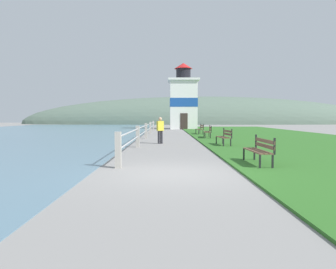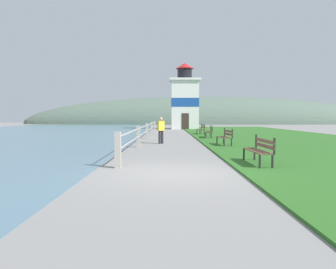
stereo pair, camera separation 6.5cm
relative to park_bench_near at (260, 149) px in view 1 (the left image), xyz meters
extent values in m
plane|color=gray|center=(-2.74, -1.50, -0.54)|extent=(160.00, 160.00, 0.00)
cube|color=#2D6623|center=(5.06, 15.05, -0.51)|extent=(12.00, 49.64, 0.06)
cube|color=#A8A399|center=(-4.43, -0.50, 0.01)|extent=(0.18, 0.18, 1.10)
cube|color=#A8A399|center=(-4.43, 6.28, 0.01)|extent=(0.18, 0.18, 1.10)
cube|color=#A8A399|center=(-4.43, 13.06, 0.01)|extent=(0.18, 0.18, 1.10)
cube|color=#A8A399|center=(-4.43, 19.85, 0.01)|extent=(0.18, 0.18, 1.10)
cube|color=#A8A399|center=(-4.43, 26.63, 0.01)|extent=(0.18, 0.18, 1.10)
cylinder|color=#B2B2B7|center=(-4.43, 13.06, 0.39)|extent=(0.06, 27.13, 0.06)
cylinder|color=#B2B2B7|center=(-4.43, 13.06, 0.01)|extent=(0.06, 27.13, 0.06)
cube|color=brown|center=(-0.24, 0.00, -0.07)|extent=(0.15, 1.89, 0.04)
cube|color=brown|center=(-0.09, 0.00, -0.07)|extent=(0.15, 1.89, 0.04)
cube|color=brown|center=(0.06, 0.00, -0.07)|extent=(0.15, 1.89, 0.04)
cube|color=brown|center=(0.14, 0.00, 0.25)|extent=(0.09, 1.89, 0.11)
cube|color=brown|center=(0.14, 0.00, 0.09)|extent=(0.09, 1.89, 0.11)
cube|color=black|center=(-0.26, -0.92, -0.31)|extent=(0.05, 0.05, 0.45)
cube|color=black|center=(-0.29, 0.91, -0.31)|extent=(0.05, 0.05, 0.45)
cube|color=black|center=(0.11, -0.92, -0.31)|extent=(0.05, 0.05, 0.45)
cube|color=black|center=(0.08, 0.92, -0.31)|extent=(0.05, 0.05, 0.45)
cube|color=black|center=(0.16, -0.92, 0.16)|extent=(0.05, 0.05, 0.49)
cube|color=black|center=(0.13, 0.92, 0.16)|extent=(0.05, 0.05, 0.49)
cube|color=brown|center=(-0.10, 6.94, -0.07)|extent=(0.25, 1.61, 0.04)
cube|color=brown|center=(0.05, 6.96, -0.07)|extent=(0.25, 1.61, 0.04)
cube|color=brown|center=(0.19, 6.97, -0.07)|extent=(0.25, 1.61, 0.04)
cube|color=brown|center=(0.28, 6.98, 0.25)|extent=(0.19, 1.60, 0.11)
cube|color=brown|center=(0.28, 6.98, 0.09)|extent=(0.19, 1.60, 0.11)
cube|color=black|center=(-0.07, 6.17, -0.31)|extent=(0.05, 0.05, 0.45)
cube|color=black|center=(-0.20, 7.71, -0.31)|extent=(0.05, 0.05, 0.45)
cube|color=black|center=(0.30, 6.20, -0.31)|extent=(0.05, 0.05, 0.45)
cube|color=black|center=(0.16, 7.75, -0.31)|extent=(0.05, 0.05, 0.45)
cube|color=black|center=(0.35, 6.20, 0.16)|extent=(0.05, 0.05, 0.49)
cube|color=black|center=(0.21, 7.75, 0.16)|extent=(0.05, 0.05, 0.49)
cube|color=brown|center=(-0.18, 13.16, -0.07)|extent=(0.26, 1.90, 0.04)
cube|color=brown|center=(-0.03, 13.15, -0.07)|extent=(0.26, 1.90, 0.04)
cube|color=brown|center=(0.11, 13.14, -0.07)|extent=(0.26, 1.90, 0.04)
cube|color=brown|center=(0.20, 13.13, 0.25)|extent=(0.20, 1.90, 0.11)
cube|color=brown|center=(0.20, 13.13, 0.09)|extent=(0.20, 1.90, 0.11)
cube|color=black|center=(-0.29, 12.24, -0.31)|extent=(0.05, 0.05, 0.45)
cube|color=black|center=(-0.14, 14.09, -0.31)|extent=(0.05, 0.05, 0.45)
cube|color=black|center=(0.08, 12.21, -0.31)|extent=(0.05, 0.05, 0.45)
cube|color=black|center=(0.22, 14.06, -0.31)|extent=(0.05, 0.05, 0.45)
cube|color=black|center=(0.13, 12.21, 0.16)|extent=(0.05, 0.05, 0.49)
cube|color=black|center=(0.27, 14.05, 0.16)|extent=(0.05, 0.05, 0.49)
cube|color=brown|center=(-0.25, 18.07, -0.07)|extent=(0.21, 1.60, 0.04)
cube|color=brown|center=(-0.10, 18.08, -0.07)|extent=(0.21, 1.60, 0.04)
cube|color=brown|center=(0.05, 18.09, -0.07)|extent=(0.21, 1.60, 0.04)
cube|color=brown|center=(0.13, 18.10, 0.25)|extent=(0.16, 1.60, 0.11)
cube|color=brown|center=(0.13, 18.10, 0.09)|extent=(0.16, 1.60, 0.11)
cube|color=black|center=(-0.24, 17.30, -0.31)|extent=(0.05, 0.05, 0.45)
cube|color=black|center=(-0.33, 18.84, -0.31)|extent=(0.05, 0.05, 0.45)
cube|color=black|center=(0.13, 17.32, -0.31)|extent=(0.05, 0.05, 0.45)
cube|color=black|center=(0.04, 18.87, -0.31)|extent=(0.05, 0.05, 0.45)
cube|color=black|center=(0.18, 17.32, 0.16)|extent=(0.05, 0.05, 0.49)
cube|color=black|center=(0.09, 18.87, 0.16)|extent=(0.05, 0.05, 0.49)
cube|color=white|center=(-0.79, 31.61, 2.50)|extent=(3.37, 3.37, 6.08)
cube|color=#194799|center=(-0.79, 31.61, 2.80)|extent=(3.41, 3.41, 1.09)
cube|color=white|center=(-0.79, 31.61, 5.66)|extent=(3.88, 3.88, 0.25)
cylinder|color=black|center=(-0.79, 31.61, 6.45)|extent=(1.85, 1.85, 1.33)
cone|color=red|center=(-0.79, 31.61, 7.49)|extent=(2.32, 2.32, 0.73)
cube|color=#332823|center=(-0.79, 29.90, 0.46)|extent=(0.90, 0.06, 2.00)
cylinder|color=#28282D|center=(-3.40, 8.47, -0.16)|extent=(0.14, 0.14, 0.75)
cylinder|color=#28282D|center=(-3.25, 8.55, -0.16)|extent=(0.14, 0.14, 0.75)
cube|color=yellow|center=(-3.32, 8.51, 0.49)|extent=(0.43, 0.35, 0.56)
sphere|color=tan|center=(-3.32, 8.51, 0.89)|extent=(0.20, 0.20, 0.20)
ellipsoid|color=#566B5B|center=(5.26, 61.59, -0.54)|extent=(80.00, 16.00, 12.00)
camera|label=1|loc=(-2.98, -10.34, 1.01)|focal=35.00mm
camera|label=2|loc=(-2.92, -10.34, 1.01)|focal=35.00mm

